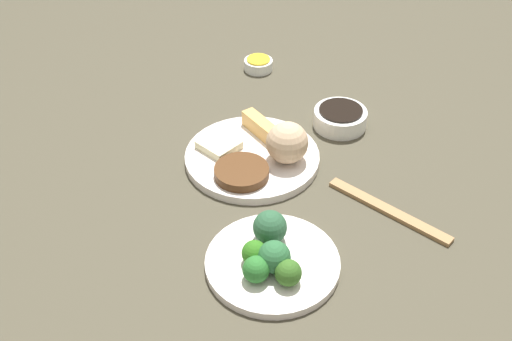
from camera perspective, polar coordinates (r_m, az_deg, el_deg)
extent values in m
cube|color=#454031|center=(1.24, -0.96, 0.81)|extent=(2.20, 2.20, 0.02)
cylinder|color=white|center=(1.22, -0.34, 1.16)|extent=(0.25, 0.25, 0.02)
sphere|color=tan|center=(1.17, 2.74, 2.41)|extent=(0.08, 0.08, 0.08)
cube|color=#DDA656|center=(1.25, 0.52, 3.80)|extent=(0.08, 0.10, 0.03)
cube|color=beige|center=(1.22, -3.31, 2.28)|extent=(0.09, 0.09, 0.02)
cylinder|color=#4C2C14|center=(1.16, -1.28, -0.13)|extent=(0.10, 0.10, 0.02)
cylinder|color=white|center=(1.02, 1.47, -8.21)|extent=(0.21, 0.21, 0.01)
sphere|color=#2A6236|center=(0.98, 1.62, -7.67)|extent=(0.05, 0.05, 0.05)
sphere|color=#315E1F|center=(0.97, 2.87, -9.04)|extent=(0.04, 0.04, 0.04)
sphere|color=#2A5637|center=(1.03, 1.25, -5.04)|extent=(0.06, 0.06, 0.06)
sphere|color=#286C2A|center=(0.97, 0.00, -8.76)|extent=(0.04, 0.04, 0.04)
sphere|color=#2D6C1A|center=(1.00, -0.13, -7.32)|extent=(0.04, 0.04, 0.04)
cylinder|color=white|center=(1.31, 7.46, 4.59)|extent=(0.11, 0.11, 0.04)
cylinder|color=black|center=(1.30, 7.53, 5.31)|extent=(0.09, 0.09, 0.00)
cylinder|color=white|center=(1.50, 0.21, 9.35)|extent=(0.07, 0.07, 0.02)
cylinder|color=gold|center=(1.49, 0.22, 9.81)|extent=(0.05, 0.05, 0.00)
cube|color=#9C7449|center=(1.13, 11.67, -3.50)|extent=(0.10, 0.23, 0.01)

